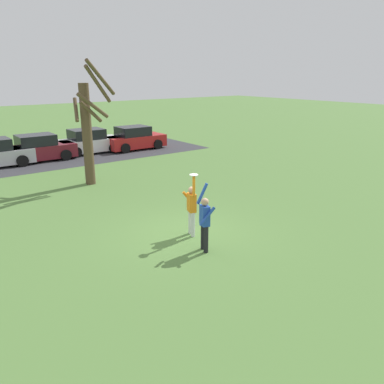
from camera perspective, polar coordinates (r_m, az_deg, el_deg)
name	(u,v)px	position (r m, az deg, el deg)	size (l,w,h in m)	color
ground_plane	(186,234)	(13.06, -0.92, -6.09)	(120.00, 120.00, 0.00)	#567F3D
person_catcher	(192,207)	(12.62, -0.05, -2.13)	(0.48, 0.59, 2.08)	silver
person_defender	(205,220)	(11.51, 1.86, -4.06)	(0.56, 0.64, 2.04)	black
frisbee_disc	(194,175)	(12.10, 0.27, 2.51)	(0.27, 0.27, 0.02)	white
parked_car_maroon	(39,149)	(25.50, -21.39, 5.87)	(4.11, 2.06, 1.59)	maroon
parked_car_white	(89,142)	(27.02, -14.76, 7.03)	(4.11, 2.06, 1.59)	white
parked_car_red	(135,139)	(27.77, -8.33, 7.66)	(4.11, 2.06, 1.59)	red
parking_strip	(19,163)	(25.51, -23.86, 3.92)	(24.22, 6.40, 0.01)	#38383D
bare_tree_tall	(88,128)	(18.89, -14.83, 9.02)	(2.06, 2.00, 5.68)	brown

